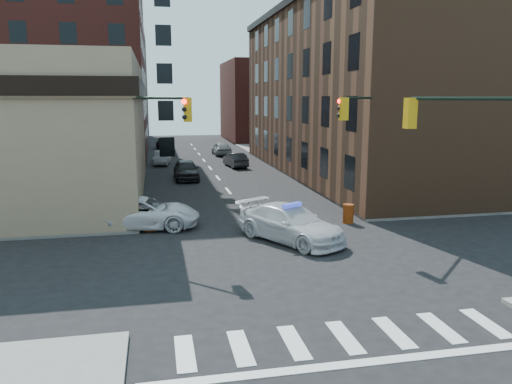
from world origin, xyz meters
name	(u,v)px	position (x,y,z in m)	size (l,w,h in m)	color
ground	(284,261)	(0.00, 0.00, 0.00)	(140.00, 140.00, 0.00)	black
sidewalk_ne	(407,156)	(23.00, 32.75, 0.07)	(34.00, 54.50, 0.15)	gray
apartment_block	(23,46)	(-18.50, 40.00, 12.00)	(25.00, 25.00, 24.00)	#58211B
commercial_row_ne	(364,93)	(13.00, 22.50, 7.00)	(14.00, 34.00, 14.00)	#533421
filler_nw	(80,88)	(-16.00, 62.00, 8.00)	(20.00, 18.00, 16.00)	brown
filler_ne	(277,101)	(14.00, 58.00, 6.00)	(16.00, 16.00, 12.00)	#58211B
signal_pole_nw	(139,147)	(-5.85, 5.34, 4.34)	(3.58, 3.67, 8.00)	black
signal_pole_ne	(367,143)	(5.84, 5.35, 4.34)	(3.67, 3.58, 8.00)	black
tree_ne_near	(292,132)	(7.50, 26.00, 3.49)	(3.00, 3.00, 4.85)	black
tree_ne_far	(272,127)	(7.50, 34.00, 3.49)	(3.00, 3.00, 4.85)	black
police_car	(290,224)	(1.04, 2.86, 0.84)	(2.34, 5.76, 1.67)	silver
pickup	(143,213)	(-5.80, 6.63, 0.80)	(2.66, 5.78, 1.61)	white
parked_car_wnear	(186,170)	(-2.66, 21.64, 0.82)	(1.93, 4.79, 1.63)	black
parked_car_wfar	(162,158)	(-4.43, 31.58, 0.67)	(1.42, 4.07, 1.34)	#9C9FA5
parked_car_wdeep	(164,144)	(-3.92, 47.22, 0.65)	(1.82, 4.49, 1.30)	black
parked_car_enear	(235,160)	(2.50, 28.22, 0.69)	(1.46, 4.20, 1.38)	black
parked_car_efar	(221,148)	(2.50, 38.46, 0.79)	(1.87, 4.64, 1.58)	gray
pedestrian_a	(130,203)	(-6.50, 8.11, 1.03)	(0.64, 0.42, 1.75)	black
pedestrian_b	(12,205)	(-12.78, 9.28, 0.98)	(0.80, 0.63, 1.65)	black
pedestrian_c	(20,210)	(-11.89, 7.24, 1.10)	(1.11, 0.46, 1.90)	#1E222D
barrel_road	(348,214)	(5.00, 5.51, 0.51)	(0.57, 0.57, 1.03)	#C14109
barrel_bank	(149,222)	(-5.50, 5.95, 0.49)	(0.55, 0.55, 0.98)	#CB6309
barricade_nw_a	(130,216)	(-6.50, 6.77, 0.62)	(1.26, 0.63, 0.95)	red
barricade_nw_b	(61,219)	(-9.85, 6.77, 0.65)	(1.33, 0.66, 1.00)	#D6490A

